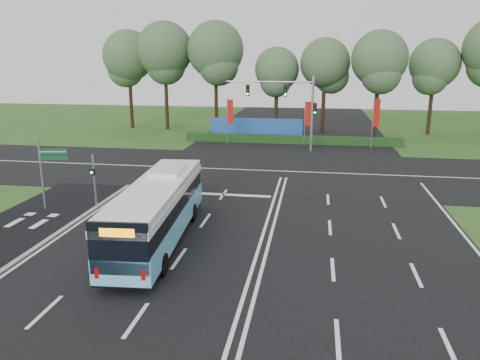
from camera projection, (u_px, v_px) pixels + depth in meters
name	position (u px, v px, depth m)	size (l,w,h in m)	color
ground	(266.00, 225.00, 24.64)	(120.00, 120.00, 0.00)	#25501A
road_main	(266.00, 224.00, 24.63)	(20.00, 120.00, 0.04)	black
road_cross	(283.00, 171.00, 36.09)	(120.00, 14.00, 0.05)	black
bike_path	(15.00, 231.00, 23.70)	(5.00, 18.00, 0.06)	black
kerb_strip	(59.00, 233.00, 23.32)	(0.25, 18.00, 0.12)	gray
city_bus	(158.00, 211.00, 21.90)	(3.06, 11.05, 3.13)	#67BCEE
pedestrian_signal	(94.00, 179.00, 27.06)	(0.27, 0.41, 3.16)	gray
street_sign	(47.00, 166.00, 26.30)	(1.61, 0.37, 4.18)	gray
banner_flag_left	(229.00, 115.00, 46.87)	(0.66, 0.23, 4.62)	gray
banner_flag_mid	(307.00, 116.00, 46.34)	(0.66, 0.12, 4.44)	gray
banner_flag_right	(375.00, 116.00, 44.30)	(0.68, 0.33, 4.89)	gray
traffic_light_gantry	(293.00, 101.00, 43.01)	(8.41, 0.28, 7.00)	gray
hedge	(292.00, 140.00, 47.94)	(22.00, 1.20, 0.80)	#143413
blue_hoarding	(256.00, 128.00, 50.77)	(10.00, 0.30, 2.20)	#1B4897
eucalyptus_row	(327.00, 55.00, 52.21)	(54.61, 9.42, 12.87)	black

